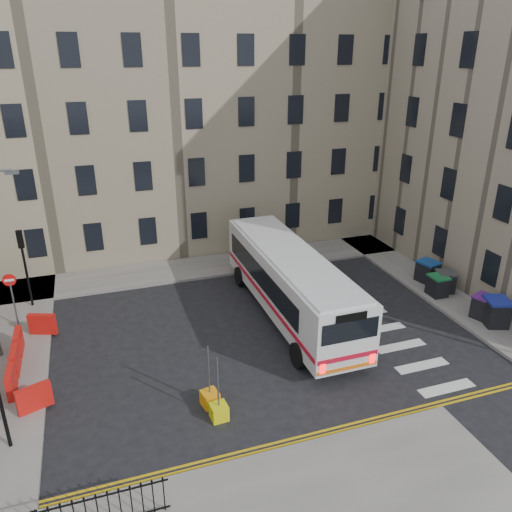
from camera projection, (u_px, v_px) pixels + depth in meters
ground at (295, 330)px, 23.82m from camera, size 120.00×120.00×0.00m
pavement_north at (145, 275)px, 29.53m from camera, size 36.00×3.20×0.15m
pavement_east at (407, 271)px, 29.96m from camera, size 2.40×26.00×0.15m
terrace_north at (104, 113)px, 31.99m from camera, size 38.30×10.80×17.20m
traffic_light_nw at (23, 257)px, 24.84m from camera, size 0.28×0.22×4.10m
no_entry_north at (11, 289)px, 23.24m from camera, size 0.60×0.08×3.00m
roadworks_barriers at (25, 359)px, 20.49m from camera, size 1.66×6.26×1.00m
bus at (290, 280)px, 24.55m from camera, size 3.05×12.12×3.28m
wheelie_bin_a at (496, 312)px, 23.83m from camera, size 1.38×1.48×1.33m
wheelie_bin_b at (485, 307)px, 24.39m from camera, size 1.26×1.34×1.19m
wheelie_bin_c at (438, 285)px, 26.72m from camera, size 0.90×1.03×1.12m
wheelie_bin_d at (445, 281)px, 27.17m from camera, size 1.12×1.22×1.14m
wheelie_bin_e at (427, 271)px, 28.33m from camera, size 1.22×1.32×1.22m
bollard_yellow at (210, 398)px, 18.71m from camera, size 0.71×0.71×0.60m
bollard_chevron at (219, 412)px, 18.03m from camera, size 0.64×0.64×0.60m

